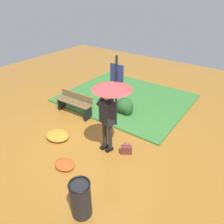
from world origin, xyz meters
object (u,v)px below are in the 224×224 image
person_with_umbrella (110,100)px  trash_bin (81,199)px  info_sign_post (116,84)px  park_bench (75,103)px  handbag (126,149)px

person_with_umbrella → trash_bin: (0.68, -1.87, -1.13)m
info_sign_post → park_bench: (-1.63, -0.20, -1.04)m
park_bench → trash_bin: bearing=-43.8°
person_with_umbrella → info_sign_post: 1.21m
info_sign_post → park_bench: size_ratio=1.64×
info_sign_post → trash_bin: info_sign_post is taller
handbag → trash_bin: 2.04m
handbag → park_bench: 2.74m
park_bench → trash_bin: 3.96m
person_with_umbrella → info_sign_post: (-0.55, 1.07, -0.11)m
park_bench → trash_bin: (2.86, -2.74, 0.02)m
trash_bin → info_sign_post: bearing=112.7°
info_sign_post → handbag: info_sign_post is taller
person_with_umbrella → park_bench: (-2.17, 0.87, -1.15)m
handbag → park_bench: (-2.62, 0.74, 0.28)m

